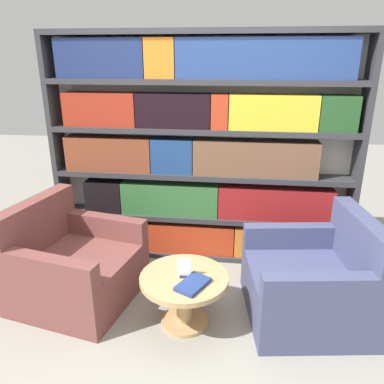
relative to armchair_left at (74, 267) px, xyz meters
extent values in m
plane|color=gray|center=(1.00, -0.40, -0.29)|extent=(14.00, 14.00, 0.00)
cube|color=silver|center=(1.00, 0.99, 0.82)|extent=(2.95, 0.05, 2.21)
cube|color=#333338|center=(-0.44, 0.87, 0.82)|extent=(0.05, 0.30, 2.21)
cube|color=#333338|center=(2.45, 0.87, 0.82)|extent=(0.05, 0.30, 2.21)
cube|color=#333338|center=(1.00, 0.87, -0.26)|extent=(2.85, 0.30, 0.05)
cube|color=#333338|center=(1.00, 0.87, 0.15)|extent=(2.85, 0.30, 0.05)
cube|color=#333338|center=(1.00, 0.87, 0.60)|extent=(2.85, 0.30, 0.05)
cube|color=#333338|center=(1.00, 0.87, 1.04)|extent=(2.85, 0.30, 0.05)
cube|color=#333338|center=(1.00, 0.87, 1.48)|extent=(2.85, 0.30, 0.05)
cube|color=#333338|center=(1.00, 0.87, 1.90)|extent=(2.85, 0.30, 0.05)
cube|color=maroon|center=(-0.19, 0.84, -0.08)|extent=(0.44, 0.20, 0.32)
cube|color=#B9371B|center=(0.69, 0.84, -0.08)|extent=(1.31, 0.20, 0.32)
cube|color=orange|center=(1.54, 0.84, -0.08)|extent=(0.36, 0.20, 0.32)
cube|color=maroon|center=(1.97, 0.84, -0.08)|extent=(0.48, 0.20, 0.32)
cube|color=black|center=(0.01, 0.84, 0.34)|extent=(0.38, 0.20, 0.33)
cube|color=#336B36|center=(0.69, 0.84, 0.34)|extent=(0.97, 0.20, 0.33)
cube|color=maroon|center=(1.74, 0.84, 0.34)|extent=(1.10, 0.20, 0.33)
cube|color=brown|center=(0.09, 0.84, 0.79)|extent=(0.85, 0.20, 0.34)
cube|color=navy|center=(0.73, 0.84, 0.79)|extent=(0.40, 0.20, 0.34)
cube|color=brown|center=(1.52, 0.84, 0.79)|extent=(1.16, 0.20, 0.34)
cube|color=maroon|center=(0.04, 0.84, 1.22)|extent=(0.70, 0.20, 0.31)
cube|color=black|center=(0.74, 0.84, 1.22)|extent=(0.69, 0.20, 0.31)
cube|color=#B5361C|center=(1.18, 0.84, 1.22)|extent=(0.15, 0.20, 0.31)
cube|color=gold|center=(1.65, 0.84, 1.22)|extent=(0.79, 0.20, 0.31)
cube|color=#244E24|center=(2.22, 0.84, 1.22)|extent=(0.33, 0.20, 0.31)
cube|color=navy|center=(0.08, 0.84, 1.68)|extent=(0.82, 0.20, 0.34)
cube|color=orange|center=(0.63, 0.84, 1.68)|extent=(0.27, 0.20, 0.34)
cube|color=navy|center=(1.55, 0.84, 1.68)|extent=(1.54, 0.20, 0.34)
cube|color=brown|center=(0.04, -0.01, -0.08)|extent=(1.07, 1.07, 0.41)
cube|color=brown|center=(-0.33, 0.07, 0.35)|extent=(0.32, 0.92, 0.44)
cube|color=brown|center=(0.03, -0.41, 0.22)|extent=(0.77, 0.27, 0.20)
cube|color=brown|center=(0.19, 0.36, 0.22)|extent=(0.77, 0.27, 0.20)
cube|color=#42476B|center=(1.94, -0.01, -0.08)|extent=(1.02, 1.03, 0.41)
cube|color=#42476B|center=(2.32, 0.05, 0.35)|extent=(0.27, 0.92, 0.44)
cube|color=#42476B|center=(1.82, 0.37, 0.22)|extent=(0.77, 0.23, 0.20)
cube|color=#42476B|center=(1.93, -0.41, 0.22)|extent=(0.77, 0.23, 0.20)
cylinder|color=tan|center=(0.99, -0.23, -0.10)|extent=(0.12, 0.12, 0.38)
cylinder|color=tan|center=(0.99, -0.23, -0.27)|extent=(0.37, 0.37, 0.03)
cylinder|color=tan|center=(0.99, -0.23, 0.12)|extent=(0.67, 0.67, 0.04)
cube|color=black|center=(0.99, -0.23, 0.14)|extent=(0.06, 0.06, 0.01)
cube|color=white|center=(0.99, -0.23, 0.21)|extent=(0.10, 0.01, 0.15)
cube|color=navy|center=(1.07, -0.35, 0.15)|extent=(0.26, 0.31, 0.03)
camera|label=1|loc=(1.36, -2.64, 1.70)|focal=35.00mm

